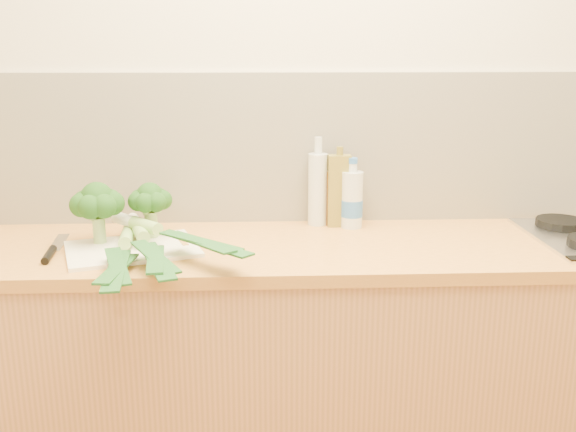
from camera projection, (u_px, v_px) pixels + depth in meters
name	position (u px, v px, depth m)	size (l,w,h in m)	color
room_shell	(312.00, 149.00, 2.32)	(3.50, 3.50, 3.50)	beige
counter	(317.00, 367.00, 2.22)	(3.20, 0.62, 0.90)	tan
chopping_board	(132.00, 249.00, 2.03)	(0.40, 0.29, 0.01)	white
broccoli_left	(97.00, 203.00, 2.04)	(0.17, 0.17, 0.20)	#8DB167
broccoli_right	(150.00, 200.00, 2.11)	(0.14, 0.14, 0.18)	#8DB167
leek_front	(125.00, 242.00, 2.00)	(0.14, 0.72, 0.04)	white
leek_mid	(144.00, 238.00, 1.98)	(0.25, 0.64, 0.04)	white
leek_back	(162.00, 230.00, 2.00)	(0.48, 0.48, 0.04)	white
chefs_knife	(52.00, 252.00, 1.99)	(0.07, 0.33, 0.02)	silver
oil_tin	(339.00, 190.00, 2.29)	(0.08, 0.05, 0.29)	olive
glass_bottle	(318.00, 188.00, 2.31)	(0.07, 0.07, 0.32)	silver
amber_bottle	(335.00, 197.00, 2.30)	(0.06, 0.06, 0.25)	brown
water_bottle	(352.00, 201.00, 2.28)	(0.08, 0.08, 0.23)	silver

